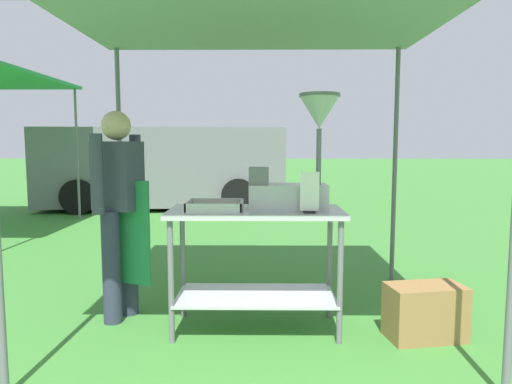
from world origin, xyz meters
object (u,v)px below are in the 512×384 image
object	(u,v)px
donut_tray	(215,208)
van_grey	(165,166)
menu_sign	(310,195)
donut_fryer	(297,163)
donut_cart	(256,243)
supply_crate	(425,312)
vendor	(119,204)
stall_canopy	(256,20)

from	to	relation	value
donut_tray	van_grey	distance (m)	6.96
menu_sign	donut_tray	bearing A→B (deg)	172.77
donut_tray	menu_sign	world-z (taller)	menu_sign
donut_fryer	van_grey	distance (m)	7.02
donut_cart	supply_crate	bearing A→B (deg)	-7.39
donut_cart	donut_tray	xyz separation A→B (m)	(-0.28, -0.09, 0.27)
donut_tray	menu_sign	distance (m)	0.66
donut_cart	supply_crate	xyz separation A→B (m)	(1.19, -0.15, -0.45)
vendor	supply_crate	bearing A→B (deg)	-9.20
donut_cart	menu_sign	world-z (taller)	menu_sign
supply_crate	van_grey	bearing A→B (deg)	115.28
menu_sign	vendor	bearing A→B (deg)	165.07
donut_cart	stall_canopy	bearing A→B (deg)	90.00
donut_cart	supply_crate	distance (m)	1.28
donut_tray	vendor	xyz separation A→B (m)	(-0.77, 0.30, -0.01)
stall_canopy	donut_fryer	world-z (taller)	stall_canopy
stall_canopy	supply_crate	distance (m)	2.38
donut_cart	donut_fryer	distance (m)	0.65
donut_cart	vendor	xyz separation A→B (m)	(-1.05, 0.21, 0.26)
donut_cart	van_grey	world-z (taller)	van_grey
van_grey	donut_tray	bearing A→B (deg)	-75.51
menu_sign	van_grey	distance (m)	7.23
menu_sign	supply_crate	distance (m)	1.16
donut_cart	supply_crate	world-z (taller)	donut_cart
donut_tray	vendor	bearing A→B (deg)	158.92
stall_canopy	vendor	bearing A→B (deg)	174.00
vendor	supply_crate	xyz separation A→B (m)	(2.24, -0.36, -0.71)
supply_crate	donut_cart	bearing A→B (deg)	172.61
donut_cart	menu_sign	size ratio (longest dim) A/B	4.44
stall_canopy	donut_fryer	size ratio (longest dim) A/B	3.51
stall_canopy	donut_cart	xyz separation A→B (m)	(0.00, -0.10, -1.60)
donut_fryer	stall_canopy	bearing A→B (deg)	167.44
donut_tray	menu_sign	bearing A→B (deg)	-7.23
stall_canopy	supply_crate	world-z (taller)	stall_canopy
donut_fryer	van_grey	xyz separation A→B (m)	(-2.32, 6.62, -0.34)
stall_canopy	supply_crate	xyz separation A→B (m)	(1.19, -0.25, -2.05)
donut_cart	donut_fryer	size ratio (longest dim) A/B	1.51
donut_fryer	vendor	xyz separation A→B (m)	(-1.35, 0.18, -0.32)
menu_sign	vendor	xyz separation A→B (m)	(-1.42, 0.38, -0.11)
donut_tray	stall_canopy	bearing A→B (deg)	33.17
vendor	van_grey	world-z (taller)	van_grey
menu_sign	van_grey	bearing A→B (deg)	109.34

